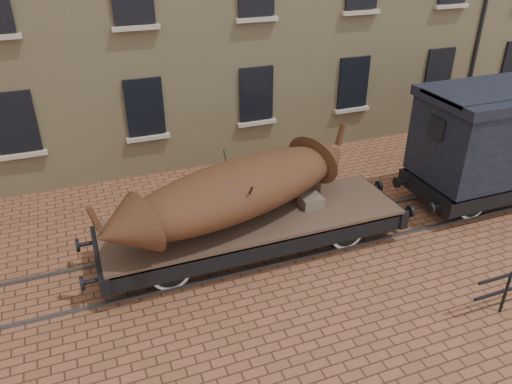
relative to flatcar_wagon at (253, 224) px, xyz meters
name	(u,v)px	position (x,y,z in m)	size (l,w,h in m)	color
ground	(290,242)	(0.97, 0.00, -0.74)	(90.00, 90.00, 0.00)	brown
rail_track	(290,241)	(0.97, 0.00, -0.71)	(30.00, 1.52, 0.06)	#59595E
flatcar_wagon	(253,224)	(0.00, 0.00, 0.00)	(7.91, 2.15, 1.19)	brown
iron_boat	(238,189)	(-0.36, 0.00, 1.02)	(6.64, 3.51, 1.60)	#482710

